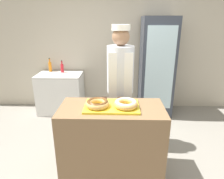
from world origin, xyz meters
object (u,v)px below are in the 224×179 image
object	(u,v)px
serving_tray	(112,106)
donut_chocolate_glaze	(98,103)
beverage_fridge	(157,68)
donut_light_glaze	(126,103)
bottle_red	(62,68)
bottle_orange	(50,66)
baker_person	(120,86)
brownie_back_left	(104,99)
chest_freezer	(61,93)
brownie_back_right	(120,99)

from	to	relation	value
serving_tray	donut_chocolate_glaze	size ratio (longest dim) A/B	2.30
beverage_fridge	donut_light_glaze	bearing A→B (deg)	-110.23
bottle_red	bottle_orange	world-z (taller)	bottle_orange
baker_person	beverage_fridge	distance (m)	1.34
brownie_back_left	chest_freezer	bearing A→B (deg)	121.90
chest_freezer	bottle_red	bearing A→B (deg)	77.97
donut_light_glaze	bottle_red	world-z (taller)	bottle_red
brownie_back_right	baker_person	xyz separation A→B (m)	(0.00, 0.49, 0.01)
donut_chocolate_glaze	chest_freezer	world-z (taller)	donut_chocolate_glaze
brownie_back_right	bottle_orange	size ratio (longest dim) A/B	0.25
donut_light_glaze	baker_person	size ratio (longest dim) A/B	0.15
serving_tray	bottle_red	xyz separation A→B (m)	(-1.08, 1.92, -0.00)
donut_chocolate_glaze	brownie_back_right	distance (m)	0.32
serving_tray	bottle_orange	world-z (taller)	bottle_orange
donut_light_glaze	beverage_fridge	bearing A→B (deg)	69.77
donut_chocolate_glaze	beverage_fridge	size ratio (longest dim) A/B	0.14
bottle_orange	bottle_red	bearing A→B (deg)	-12.87
chest_freezer	serving_tray	bearing A→B (deg)	-57.95
donut_chocolate_glaze	bottle_red	bearing A→B (deg)	115.30
serving_tray	beverage_fridge	world-z (taller)	beverage_fridge
donut_light_glaze	baker_person	distance (m)	0.68
baker_person	chest_freezer	distance (m)	1.75
chest_freezer	baker_person	bearing A→B (deg)	-43.20
serving_tray	brownie_back_left	size ratio (longest dim) A/B	8.63
donut_light_glaze	bottle_red	xyz separation A→B (m)	(-1.24, 1.95, -0.06)
brownie_back_left	beverage_fridge	world-z (taller)	beverage_fridge
serving_tray	brownie_back_left	distance (m)	0.18
bottle_red	bottle_orange	bearing A→B (deg)	167.13
brownie_back_left	bottle_red	size ratio (longest dim) A/B	0.29
donut_chocolate_glaze	beverage_fridge	distance (m)	2.06
brownie_back_left	bottle_red	world-z (taller)	bottle_red
serving_tray	bottle_red	distance (m)	2.20
brownie_back_right	chest_freezer	world-z (taller)	brownie_back_right
serving_tray	baker_person	distance (m)	0.65
baker_person	serving_tray	bearing A→B (deg)	-99.05
baker_person	brownie_back_left	bearing A→B (deg)	-112.44
chest_freezer	bottle_orange	distance (m)	0.60
beverage_fridge	chest_freezer	bearing A→B (deg)	179.80
donut_light_glaze	chest_freezer	bearing A→B (deg)	124.98
donut_chocolate_glaze	baker_person	bearing A→B (deg)	69.02
bottle_orange	baker_person	bearing A→B (deg)	-42.73
brownie_back_left	beverage_fridge	bearing A→B (deg)	60.31
donut_light_glaze	brownie_back_right	distance (m)	0.20
serving_tray	beverage_fridge	distance (m)	1.95
brownie_back_left	bottle_orange	xyz separation A→B (m)	(-1.25, 1.83, -0.02)
donut_chocolate_glaze	bottle_red	world-z (taller)	bottle_red
baker_person	bottle_red	distance (m)	1.74
beverage_fridge	bottle_orange	xyz separation A→B (m)	(-2.17, 0.21, -0.03)
serving_tray	bottle_orange	bearing A→B (deg)	124.33
baker_person	beverage_fridge	xyz separation A→B (m)	(0.72, 1.13, 0.00)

